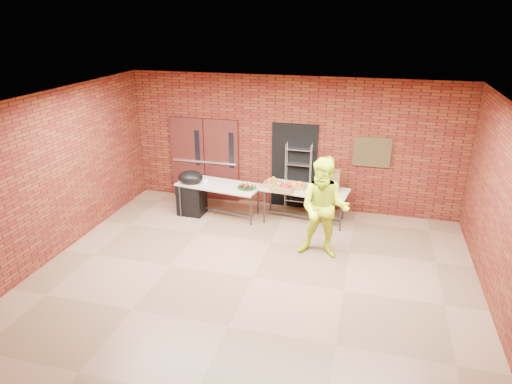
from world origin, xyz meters
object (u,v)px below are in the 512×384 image
(wire_rack, at_px, (298,177))
(coffee_dispenser, at_px, (332,180))
(table_left, at_px, (219,187))
(volunteer_man, at_px, (324,209))
(table_right, at_px, (305,192))
(volunteer_woman, at_px, (328,186))
(covered_grill, at_px, (191,192))

(wire_rack, bearing_deg, coffee_dispenser, -29.58)
(table_left, xyz_separation_m, volunteer_man, (2.60, -1.29, 0.28))
(table_right, xyz_separation_m, volunteer_woman, (0.47, 0.44, 0.01))
(wire_rack, distance_m, table_right, 0.72)
(table_right, bearing_deg, volunteer_man, -60.66)
(coffee_dispenser, xyz_separation_m, covered_grill, (-3.26, -0.40, -0.48))
(table_right, distance_m, volunteer_woman, 0.64)
(volunteer_woman, relative_size, volunteer_man, 0.74)
(table_left, relative_size, volunteer_man, 1.01)
(coffee_dispenser, height_order, volunteer_woman, volunteer_woman)
(table_left, bearing_deg, volunteer_woman, 22.49)
(coffee_dispenser, relative_size, volunteer_man, 0.22)
(covered_grill, distance_m, volunteer_woman, 3.22)
(table_left, xyz_separation_m, volunteer_woman, (2.46, 0.64, 0.02))
(wire_rack, bearing_deg, volunteer_woman, -14.78)
(table_right, xyz_separation_m, covered_grill, (-2.67, -0.27, -0.19))
(table_left, xyz_separation_m, coffee_dispenser, (2.59, 0.33, 0.29))
(table_right, distance_m, volunteer_man, 1.64)
(table_right, height_order, covered_grill, covered_grill)
(coffee_dispenser, height_order, volunteer_man, volunteer_man)
(table_right, height_order, volunteer_woman, volunteer_woman)
(coffee_dispenser, distance_m, covered_grill, 3.32)
(coffee_dispenser, bearing_deg, table_left, -172.64)
(table_left, relative_size, covered_grill, 1.87)
(coffee_dispenser, bearing_deg, table_right, -167.83)
(volunteer_woman, height_order, volunteer_man, volunteer_man)
(wire_rack, relative_size, volunteer_man, 0.83)
(volunteer_woman, xyz_separation_m, volunteer_man, (0.14, -1.93, 0.26))
(covered_grill, bearing_deg, table_right, 8.25)
(table_left, height_order, volunteer_man, volunteer_man)
(table_right, bearing_deg, coffee_dispenser, 19.39)
(covered_grill, relative_size, volunteer_man, 0.54)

